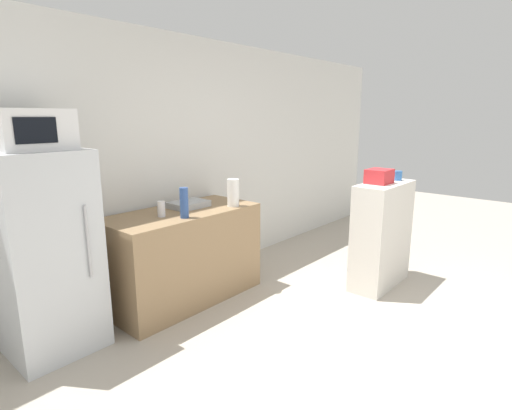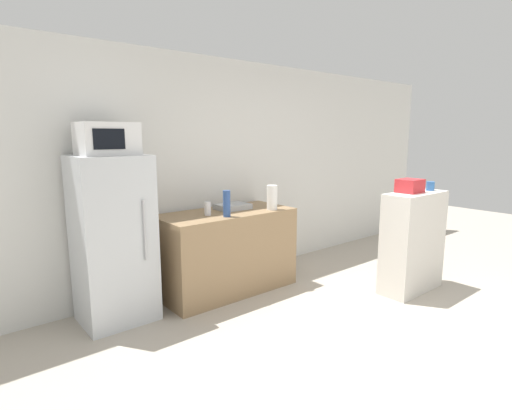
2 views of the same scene
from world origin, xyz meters
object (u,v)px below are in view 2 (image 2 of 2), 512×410
at_px(bottle_short, 208,209).
at_px(paper_towel_roll, 272,197).
at_px(microwave, 107,139).
at_px(basket, 410,186).
at_px(bottle_tall, 227,204).
at_px(jar, 430,186).
at_px(refrigerator, 113,240).

xyz_separation_m(bottle_short, paper_towel_roll, (0.73, -0.19, 0.07)).
xyz_separation_m(microwave, basket, (2.76, -1.34, -0.51)).
bearing_deg(microwave, bottle_tall, -15.21).
distance_m(bottle_short, jar, 2.49).
bearing_deg(microwave, refrigerator, 71.79).
height_order(jar, paper_towel_roll, jar).
relative_size(microwave, bottle_short, 3.41).
bearing_deg(bottle_tall, bottle_short, 120.03).
bearing_deg(microwave, paper_towel_roll, -9.74).
bearing_deg(basket, microwave, 154.04).
height_order(bottle_tall, bottle_short, bottle_tall).
xyz_separation_m(refrigerator, basket, (2.76, -1.34, 0.41)).
height_order(basket, jar, basket).
height_order(basket, paper_towel_roll, basket).
bearing_deg(microwave, jar, -24.58).
bearing_deg(bottle_short, basket, -34.70).
xyz_separation_m(refrigerator, bottle_tall, (1.07, -0.29, 0.26)).
height_order(microwave, bottle_short, microwave).
xyz_separation_m(bottle_tall, paper_towel_roll, (0.62, 0.00, 0.00)).
distance_m(refrigerator, bottle_short, 0.99).
xyz_separation_m(microwave, jar, (3.08, -1.41, -0.53)).
xyz_separation_m(microwave, bottle_short, (0.96, -0.10, -0.73)).
xyz_separation_m(basket, paper_towel_roll, (-1.06, 1.05, -0.15)).
bearing_deg(refrigerator, microwave, -108.21).
relative_size(jar, paper_towel_roll, 0.37).
height_order(microwave, bottle_tall, microwave).
bearing_deg(jar, bottle_tall, 150.88).
bearing_deg(paper_towel_roll, jar, -38.99).
bearing_deg(refrigerator, basket, -25.99).
bearing_deg(refrigerator, bottle_short, -6.09).
bearing_deg(bottle_tall, jar, -29.12).
height_order(refrigerator, jar, refrigerator).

